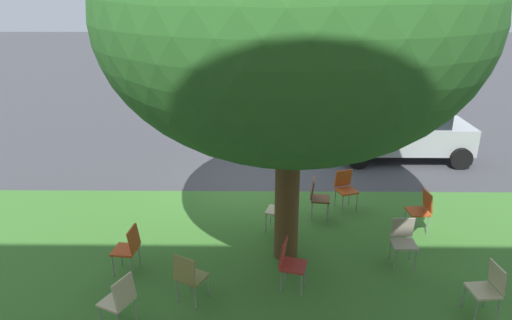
{
  "coord_description": "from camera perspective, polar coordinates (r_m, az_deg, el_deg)",
  "views": [
    {
      "loc": [
        -0.06,
        10.5,
        4.77
      ],
      "look_at": [
        0.03,
        0.86,
        1.08
      ],
      "focal_mm": 32.34,
      "sensor_mm": 36.0,
      "label": 1
    }
  ],
  "objects": [
    {
      "name": "chair_3",
      "position": [
        7.49,
        -8.31,
        -13.89
      ],
      "size": [
        0.56,
        0.57,
        0.88
      ],
      "color": "olive",
      "rests_on": "ground"
    },
    {
      "name": "chair_9",
      "position": [
        8.0,
        26.81,
        -13.75
      ],
      "size": [
        0.46,
        0.46,
        0.88
      ],
      "color": "beige",
      "rests_on": "ground"
    },
    {
      "name": "chair_1",
      "position": [
        10.03,
        7.56,
        -4.34
      ],
      "size": [
        0.46,
        0.46,
        0.88
      ],
      "color": "brown",
      "rests_on": "ground"
    },
    {
      "name": "chair_2",
      "position": [
        7.76,
        4.16,
        -12.34
      ],
      "size": [
        0.51,
        0.51,
        0.88
      ],
      "color": "#B7332D",
      "rests_on": "ground"
    },
    {
      "name": "grass_verge",
      "position": [
        8.72,
        0.07,
        -12.21
      ],
      "size": [
        48.0,
        6.0,
        0.01
      ],
      "primitive_type": "cube",
      "color": "#3D752D",
      "rests_on": "ground"
    },
    {
      "name": "chair_6",
      "position": [
        8.42,
        -15.46,
        -10.25
      ],
      "size": [
        0.46,
        0.46,
        0.88
      ],
      "color": "#C64C1E",
      "rests_on": "ground"
    },
    {
      "name": "chair_5",
      "position": [
        9.43,
        2.99,
        -5.89
      ],
      "size": [
        0.52,
        0.52,
        0.88
      ],
      "color": "beige",
      "rests_on": "ground"
    },
    {
      "name": "chair_0",
      "position": [
        10.55,
        10.97,
        -3.23
      ],
      "size": [
        0.53,
        0.54,
        0.88
      ],
      "color": "#C64C1E",
      "rests_on": "ground"
    },
    {
      "name": "chair_8",
      "position": [
        9.98,
        19.78,
        -5.61
      ],
      "size": [
        0.46,
        0.46,
        0.88
      ],
      "color": "#C64C1E",
      "rests_on": "ground"
    },
    {
      "name": "ground",
      "position": [
        11.53,
        0.22,
        -3.5
      ],
      "size": [
        80.0,
        80.0,
        0.0
      ],
      "primitive_type": "plane",
      "color": "#424247"
    },
    {
      "name": "parked_car",
      "position": [
        13.94,
        17.86,
        3.51
      ],
      "size": [
        3.7,
        1.92,
        1.65
      ],
      "color": "#ADB2B7",
      "rests_on": "ground"
    },
    {
      "name": "chair_7",
      "position": [
        7.23,
        -16.52,
        -16.08
      ],
      "size": [
        0.56,
        0.55,
        0.88
      ],
      "color": "beige",
      "rests_on": "ground"
    },
    {
      "name": "street_tree",
      "position": [
        7.5,
        4.44,
        17.0
      ],
      "size": [
        6.04,
        6.04,
        6.51
      ],
      "color": "brown",
      "rests_on": "ground"
    },
    {
      "name": "chair_4",
      "position": [
        8.76,
        17.75,
        -9.19
      ],
      "size": [
        0.42,
        0.42,
        0.88
      ],
      "color": "#ADA393",
      "rests_on": "ground"
    }
  ]
}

